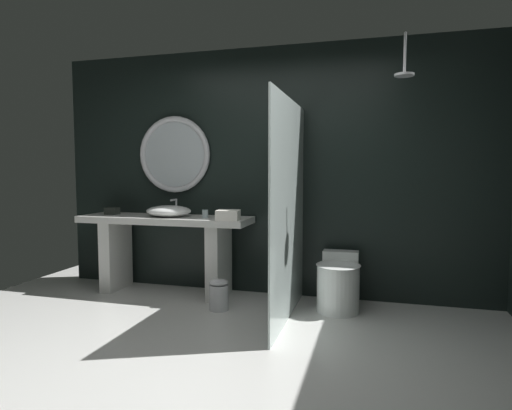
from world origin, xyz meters
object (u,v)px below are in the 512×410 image
object	(u,v)px
vessel_sink	(169,211)
toilet	(339,283)
tumbler_cup	(205,214)
rain_shower_head	(404,69)
waste_bin	(219,295)
round_wall_mirror	(174,155)
tissue_box	(112,211)
folded_hand_towel	(228,215)

from	to	relation	value
vessel_sink	toilet	size ratio (longest dim) A/B	0.84
tumbler_cup	rain_shower_head	xyz separation A→B (m)	(1.90, -0.12, 1.31)
waste_bin	tumbler_cup	bearing A→B (deg)	127.67
toilet	round_wall_mirror	bearing A→B (deg)	169.45
tumbler_cup	round_wall_mirror	size ratio (longest dim) A/B	0.10
waste_bin	tissue_box	bearing A→B (deg)	163.76
vessel_sink	tumbler_cup	distance (m)	0.42
tissue_box	toilet	world-z (taller)	tissue_box
vessel_sink	folded_hand_towel	distance (m)	0.73
tumbler_cup	folded_hand_towel	size ratio (longest dim) A/B	0.39
round_wall_mirror	folded_hand_towel	world-z (taller)	round_wall_mirror
round_wall_mirror	waste_bin	distance (m)	1.67
tissue_box	round_wall_mirror	size ratio (longest dim) A/B	0.17
toilet	folded_hand_towel	distance (m)	1.24
tissue_box	folded_hand_towel	distance (m)	1.44
folded_hand_towel	toilet	bearing A→B (deg)	3.40
tumbler_cup	round_wall_mirror	world-z (taller)	round_wall_mirror
tumbler_cup	folded_hand_towel	distance (m)	0.32
tumbler_cup	waste_bin	xyz separation A→B (m)	(0.28, -0.36, -0.73)
tumbler_cup	round_wall_mirror	bearing A→B (deg)	149.71
round_wall_mirror	rain_shower_head	bearing A→B (deg)	-9.46
vessel_sink	waste_bin	size ratio (longest dim) A/B	1.66
vessel_sink	tissue_box	xyz separation A→B (m)	(-0.71, 0.04, -0.02)
toilet	waste_bin	distance (m)	1.14
vessel_sink	tumbler_cup	size ratio (longest dim) A/B	5.59
waste_bin	folded_hand_towel	distance (m)	0.77
toilet	tumbler_cup	bearing A→B (deg)	177.22
round_wall_mirror	folded_hand_towel	bearing A→B (deg)	-27.90
tissue_box	rain_shower_head	world-z (taller)	rain_shower_head
toilet	tissue_box	bearing A→B (deg)	177.34
rain_shower_head	tumbler_cup	bearing A→B (deg)	176.41
vessel_sink	tumbler_cup	bearing A→B (deg)	-1.50
vessel_sink	toilet	world-z (taller)	vessel_sink
rain_shower_head	folded_hand_towel	size ratio (longest dim) A/B	1.68
toilet	waste_bin	xyz separation A→B (m)	(-1.09, -0.29, -0.11)
tumbler_cup	tissue_box	distance (m)	1.13
folded_hand_towel	round_wall_mirror	bearing A→B (deg)	152.10
toilet	rain_shower_head	bearing A→B (deg)	-5.68
tissue_box	folded_hand_towel	size ratio (longest dim) A/B	0.64
tissue_box	waste_bin	size ratio (longest dim) A/B	0.48
tumbler_cup	waste_bin	distance (m)	0.86
tissue_box	toilet	xyz separation A→B (m)	(2.50, -0.12, -0.61)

